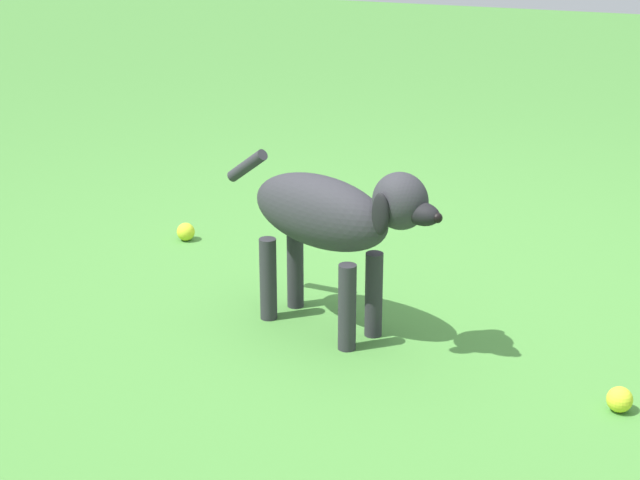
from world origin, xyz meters
TOP-DOWN VIEW (x-y plane):
  - ground at (0.00, 0.00)m, footprint 14.00×14.00m
  - dog at (0.14, 0.22)m, footprint 0.75×0.37m
  - tennis_ball_0 at (-0.70, 0.40)m, footprint 0.07×0.07m
  - tennis_ball_1 at (0.89, -0.31)m, footprint 0.07×0.07m

SIDE VIEW (x-z plane):
  - ground at x=0.00m, z-range 0.00..0.00m
  - tennis_ball_0 at x=-0.70m, z-range 0.00..0.07m
  - tennis_ball_1 at x=0.89m, z-range 0.00..0.07m
  - dog at x=0.14m, z-range 0.09..0.62m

